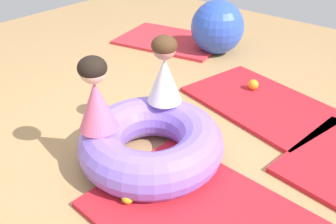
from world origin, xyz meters
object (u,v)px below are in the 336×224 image
inflatable_cushion (151,143)px  child_in_pink (95,95)px  child_in_white (164,70)px  play_ball_yellow (128,197)px  play_ball_orange (253,85)px  exercise_ball_large (217,27)px

inflatable_cushion → child_in_pink: bearing=-133.8°
child_in_white → inflatable_cushion: bearing=108.4°
child_in_pink → play_ball_yellow: (0.47, -0.19, -0.53)m
child_in_pink → child_in_white: bearing=56.8°
inflatable_cushion → child_in_white: 0.58m
play_ball_orange → play_ball_yellow: bearing=-85.3°
child_in_white → play_ball_orange: child_in_white is taller
child_in_white → exercise_ball_large: child_in_white is taller
child_in_white → child_in_pink: (-0.10, -0.61, 0.00)m
play_ball_orange → play_ball_yellow: size_ratio=1.25×
inflatable_cushion → exercise_ball_large: bearing=111.7°
child_in_pink → play_ball_orange: child_in_pink is taller
child_in_pink → play_ball_orange: bearing=56.4°
inflatable_cushion → play_ball_orange: bearing=88.1°
child_in_white → play_ball_orange: bearing=-106.4°
child_in_white → child_in_pink: same height
child_in_pink → exercise_ball_large: bearing=80.2°
play_ball_yellow → exercise_ball_large: bearing=112.2°
inflatable_cushion → play_ball_orange: 1.51m
inflatable_cushion → child_in_white: child_in_white is taller
inflatable_cushion → child_in_pink: size_ratio=1.99×
inflatable_cushion → play_ball_orange: inflatable_cushion is taller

